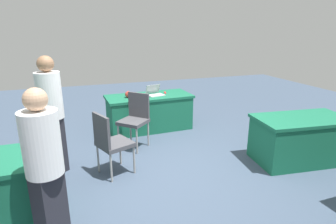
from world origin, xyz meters
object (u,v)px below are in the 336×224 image
(table_foreground, at_px, (149,112))
(laptop_silver, at_px, (155,93))
(chair_by_pillar, at_px, (110,140))
(chair_tucked_right, at_px, (135,117))
(person_attendee_standing, at_px, (51,109))
(person_attendee_browsing, at_px, (44,163))
(yarn_ball, at_px, (128,94))
(scissors_red, at_px, (165,93))
(table_mid_left, at_px, (300,139))

(table_foreground, bearing_deg, laptop_silver, 171.16)
(chair_by_pillar, bearing_deg, chair_tucked_right, 125.87)
(person_attendee_standing, bearing_deg, laptop_silver, -95.42)
(person_attendee_browsing, bearing_deg, person_attendee_standing, -135.32)
(laptop_silver, bearing_deg, person_attendee_browsing, 44.33)
(chair_tucked_right, height_order, laptop_silver, chair_tucked_right)
(table_foreground, xyz_separation_m, chair_by_pillar, (1.03, 1.69, 0.17))
(table_foreground, bearing_deg, person_attendee_standing, 35.93)
(table_foreground, height_order, chair_tucked_right, chair_tucked_right)
(yarn_ball, bearing_deg, scissors_red, -168.83)
(table_mid_left, bearing_deg, person_attendee_browsing, 9.93)
(scissors_red, bearing_deg, chair_tucked_right, -29.23)
(chair_by_pillar, distance_m, scissors_red, 2.31)
(chair_tucked_right, bearing_deg, person_attendee_browsing, 103.23)
(yarn_ball, height_order, scissors_red, yarn_ball)
(table_foreground, height_order, person_attendee_browsing, person_attendee_browsing)
(person_attendee_browsing, bearing_deg, chair_tucked_right, -168.04)
(chair_by_pillar, xyz_separation_m, yarn_ball, (-0.60, -1.64, 0.26))
(chair_tucked_right, xyz_separation_m, yarn_ball, (-0.04, -0.75, 0.24))
(table_mid_left, distance_m, yarn_ball, 3.20)
(chair_by_pillar, bearing_deg, table_foreground, 126.69)
(table_foreground, bearing_deg, person_attendee_browsing, 58.13)
(table_foreground, bearing_deg, table_mid_left, 130.29)
(person_attendee_standing, bearing_deg, yarn_ball, -86.39)
(chair_by_pillar, height_order, laptop_silver, chair_by_pillar)
(chair_by_pillar, bearing_deg, table_mid_left, 57.85)
(chair_tucked_right, relative_size, person_attendee_standing, 0.56)
(laptop_silver, distance_m, scissors_red, 0.30)
(person_attendee_standing, relative_size, person_attendee_browsing, 1.08)
(person_attendee_standing, bearing_deg, scissors_red, -96.17)
(laptop_silver, xyz_separation_m, yarn_ball, (0.57, 0.03, 0.03))
(table_foreground, bearing_deg, scissors_red, -163.86)
(table_foreground, xyz_separation_m, person_attendee_browsing, (1.78, 2.86, 0.51))
(table_foreground, height_order, table_mid_left, same)
(person_attendee_standing, bearing_deg, person_attendee_browsing, 141.29)
(table_foreground, xyz_separation_m, yarn_ball, (0.44, 0.05, 0.43))
(chair_tucked_right, height_order, chair_by_pillar, chair_tucked_right)
(table_mid_left, distance_m, person_attendee_standing, 3.83)
(chair_tucked_right, height_order, yarn_ball, chair_tucked_right)
(table_foreground, xyz_separation_m, person_attendee_standing, (1.79, 1.29, 0.59))
(scissors_red, bearing_deg, person_attendee_browsing, -22.01)
(person_attendee_browsing, relative_size, scissors_red, 8.80)
(chair_tucked_right, relative_size, yarn_ball, 7.38)
(table_foreground, height_order, person_attendee_standing, person_attendee_standing)
(table_foreground, relative_size, chair_by_pillar, 1.89)
(table_mid_left, bearing_deg, laptop_silver, -51.45)
(table_mid_left, height_order, scissors_red, scissors_red)
(person_attendee_standing, bearing_deg, chair_tucked_right, -108.55)
(chair_by_pillar, relative_size, person_attendee_browsing, 0.59)
(table_mid_left, distance_m, chair_by_pillar, 2.97)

